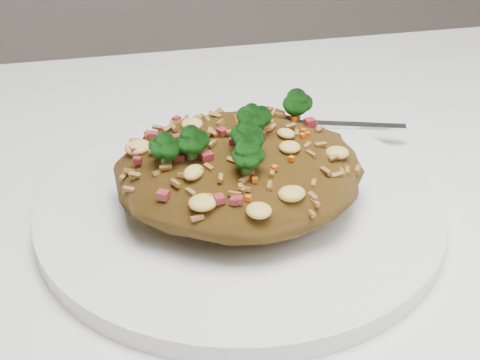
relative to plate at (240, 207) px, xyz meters
name	(u,v)px	position (x,y,z in m)	size (l,w,h in m)	color
plate	(240,207)	(0.00, 0.00, 0.00)	(0.27, 0.27, 0.01)	white
fried_rice	(240,160)	(0.00, 0.00, 0.04)	(0.16, 0.15, 0.07)	brown
fork	(315,124)	(0.08, 0.09, 0.01)	(0.16, 0.06, 0.00)	silver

